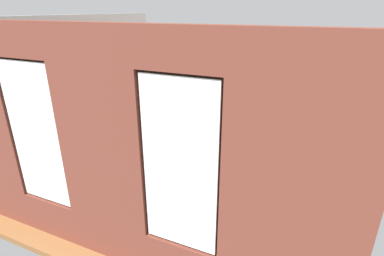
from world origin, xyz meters
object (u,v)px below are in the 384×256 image
remote_black (182,149)px  media_console (102,135)px  potted_plant_corner_near_left (319,123)px  couch_left (300,180)px  remote_silver (220,151)px  potted_plant_foreground_right (159,101)px  cup_ceramic (201,149)px  candle_jar (203,152)px  potted_plant_beside_window_right (30,162)px  potted_plant_between_couches (181,195)px  tv_flatscreen (99,110)px  potted_plant_near_tv (88,146)px  coffee_table (201,153)px  table_plant_small (196,143)px  couch_by_window (107,197)px

remote_black → media_console: (2.29, -0.22, -0.15)m
potted_plant_corner_near_left → couch_left: bearing=86.8°
remote_silver → potted_plant_foreground_right: 3.58m
remote_black → remote_silver: size_ratio=1.00×
cup_ceramic → candle_jar: size_ratio=0.80×
potted_plant_foreground_right → potted_plant_beside_window_right: potted_plant_beside_window_right is taller
candle_jar → potted_plant_between_couches: size_ratio=0.10×
tv_flatscreen → remote_black: bearing=174.3°
couch_left → media_console: bearing=-97.2°
tv_flatscreen → potted_plant_near_tv: (-0.55, 1.04, -0.37)m
candle_jar → remote_black: 0.49m
potted_plant_beside_window_right → potted_plant_near_tv: 1.20m
coffee_table → remote_silver: remote_silver is taller
potted_plant_between_couches → potted_plant_foreground_right: bearing=-56.8°
potted_plant_foreground_right → candle_jar: bearing=134.2°
table_plant_small → remote_black: size_ratio=1.11×
potted_plant_beside_window_right → cup_ceramic: bearing=-137.5°
coffee_table → remote_black: 0.41m
couch_left → potted_plant_foreground_right: potted_plant_foreground_right is taller
table_plant_small → potted_plant_foreground_right: bearing=-46.5°
potted_plant_corner_near_left → potted_plant_near_tv: (4.25, 3.42, 0.02)m
remote_silver → potted_plant_beside_window_right: 3.49m
coffee_table → remote_silver: 0.39m
remote_silver → tv_flatscreen: bearing=84.8°
couch_by_window → tv_flatscreen: (1.88, -2.13, 0.56)m
tv_flatscreen → potted_plant_corner_near_left: 5.37m
couch_by_window → potted_plant_between_couches: potted_plant_between_couches is taller
remote_black → potted_plant_between_couches: 2.08m
couch_by_window → remote_black: 1.94m
potted_plant_foreground_right → potted_plant_near_tv: size_ratio=0.71×
tv_flatscreen → couch_left: bearing=176.1°
coffee_table → table_plant_small: size_ratio=6.92×
table_plant_small → media_console: 2.53m
couch_by_window → potted_plant_near_tv: 1.73m
couch_left → potted_plant_near_tv: (4.10, 0.73, 0.19)m
candle_jar → potted_plant_corner_near_left: 3.30m
cup_ceramic → couch_by_window: bearing=68.4°
couch_by_window → candle_jar: size_ratio=14.49×
tv_flatscreen → potted_plant_foreground_right: size_ratio=1.27×
potted_plant_foreground_right → potted_plant_corner_near_left: potted_plant_corner_near_left is taller
tv_flatscreen → potted_plant_corner_near_left: size_ratio=0.94×
candle_jar → remote_silver: candle_jar is taller
candle_jar → remote_black: (0.49, 0.00, -0.05)m
cup_ceramic → potted_plant_near_tv: bearing=23.6°
couch_by_window → cup_ceramic: bearing=-111.6°
couch_by_window → potted_plant_near_tv: (1.33, -1.08, 0.19)m
potted_plant_between_couches → potted_plant_beside_window_right: bearing=2.9°
coffee_table → potted_plant_near_tv: size_ratio=1.16×
table_plant_small → potted_plant_beside_window_right: potted_plant_beside_window_right is taller
table_plant_small → candle_jar: bearing=140.9°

